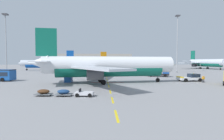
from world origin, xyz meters
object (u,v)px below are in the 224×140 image
pushback_tug (191,78)px  airliner_mid_left (48,64)px  fuel_service_truck (157,72)px  uld_cargo_container (68,79)px  airliner_far_center (120,63)px  apron_light_mast_near (6,36)px  ground_crew_worker (203,79)px  apron_light_mast_far (177,37)px  airliner_far_right (206,63)px  airliner_foreground (108,66)px  baggage_train (64,93)px

pushback_tug → airliner_mid_left: bearing=131.6°
fuel_service_truck → uld_cargo_container: bearing=-150.4°
airliner_far_center → fuel_service_truck: (5.70, -66.37, -1.97)m
airliner_far_center → apron_light_mast_near: 73.15m
ground_crew_worker → apron_light_mast_far: size_ratio=0.07×
pushback_tug → apron_light_mast_near: size_ratio=0.27×
apron_light_mast_near → airliner_far_right: bearing=22.2°
airliner_foreground → baggage_train: (-6.90, -15.49, -3.42)m
airliner_mid_left → airliner_far_right: airliner_far_right is taller
baggage_train → ground_crew_worker: bearing=27.4°
airliner_far_right → ground_crew_worker: 84.44m
airliner_far_right → baggage_train: (-72.00, -88.34, -3.50)m
airliner_foreground → fuel_service_truck: 24.32m
airliner_far_right → pushback_tug: bearing=-122.2°
ground_crew_worker → apron_light_mast_far: apron_light_mast_far is taller
airliner_far_right → uld_cargo_container: size_ratio=19.44×
baggage_train → ground_crew_worker: ground_crew_worker is taller
airliner_far_right → ground_crew_worker: bearing=-120.1°
airliner_foreground → pushback_tug: 21.64m
airliner_foreground → ground_crew_worker: 22.95m
pushback_tug → baggage_train: bearing=-146.6°
fuel_service_truck → apron_light_mast_near: bearing=166.2°
pushback_tug → fuel_service_truck: (-4.27, 14.25, 0.74)m
fuel_service_truck → apron_light_mast_near: (-55.04, 13.48, 12.88)m
apron_light_mast_far → pushback_tug: bearing=-107.0°
airliner_far_right → apron_light_mast_near: apron_light_mast_near is taller
apron_light_mast_near → apron_light_mast_far: 70.12m
baggage_train → fuel_service_truck: bearing=54.0°
airliner_foreground → apron_light_mast_far: bearing=49.7°
airliner_far_right → apron_light_mast_near: (-103.21, -42.05, 10.50)m
apron_light_mast_far → uld_cargo_container: bearing=-139.6°
airliner_mid_left → fuel_service_truck: 66.10m
baggage_train → apron_light_mast_near: 57.56m
airliner_far_right → baggage_train: size_ratio=4.07×
airliner_foreground → pushback_tug: (21.20, 3.06, -3.05)m
ground_crew_worker → uld_cargo_container: 32.29m
fuel_service_truck → baggage_train: 40.56m
fuel_service_truck → apron_light_mast_near: 58.12m
pushback_tug → airliner_mid_left: size_ratio=0.20×
airliner_foreground → ground_crew_worker: airliner_foreground is taller
airliner_far_center → airliner_foreground: bearing=-97.6°
airliner_far_center → baggage_train: airliner_far_center is taller
airliner_far_center → airliner_mid_left: bearing=-153.4°
airliner_mid_left → ground_crew_worker: size_ratio=18.65×
airliner_far_right → uld_cargo_container: airliner_far_right is taller
pushback_tug → baggage_train: size_ratio=0.72×
airliner_mid_left → apron_light_mast_far: bearing=-21.5°
fuel_service_truck → uld_cargo_container: fuel_service_truck is taller
apron_light_mast_near → fuel_service_truck: bearing=-13.8°
ground_crew_worker → apron_light_mast_near: 69.62m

